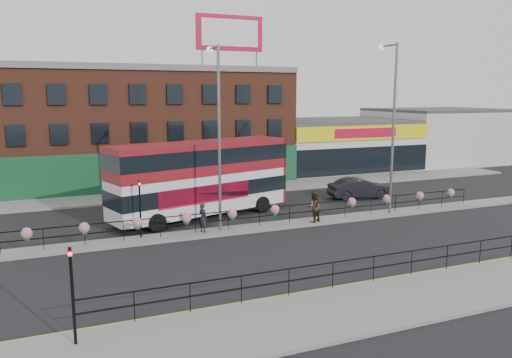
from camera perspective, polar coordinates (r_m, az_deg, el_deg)
name	(u,v)px	position (r m, az deg, el deg)	size (l,w,h in m)	color
ground	(275,227)	(30.63, 2.15, -5.49)	(120.00, 120.00, 0.00)	black
south_pavement	(402,299)	(20.88, 16.33, -13.08)	(60.00, 4.00, 0.15)	gray
north_pavement	(215,191)	(41.54, -4.74, -1.37)	(60.00, 4.00, 0.15)	gray
median	(275,226)	(30.61, 2.15, -5.36)	(60.00, 1.60, 0.15)	gray
yellow_line_inner	(367,281)	(22.60, 12.62, -11.31)	(60.00, 0.10, 0.01)	gold
yellow_line_outer	(370,282)	(22.46, 12.89, -11.46)	(60.00, 0.10, 0.01)	gold
brick_building	(147,126)	(47.65, -12.38, 5.99)	(25.00, 12.21, 10.30)	brown
supermarket	(333,144)	(54.94, 8.76, 3.97)	(15.00, 12.25, 5.30)	silver
warehouse_east	(439,135)	(63.84, 20.18, 4.72)	(14.50, 12.00, 6.30)	#B7B7B1
billboard	(230,33)	(44.70, -3.02, 16.31)	(6.00, 0.29, 4.40)	#AE0B2A
median_railing	(275,210)	(30.37, 2.16, -3.59)	(30.04, 0.56, 1.23)	black
south_railing	(333,269)	(20.92, 8.79, -10.14)	(20.04, 0.05, 1.12)	black
double_decker_bus	(202,171)	(32.58, -6.21, 0.88)	(12.62, 6.24, 4.98)	silver
car	(360,188)	(39.53, 11.77, -1.04)	(5.01, 2.34, 1.59)	black
pedestrian_a	(203,218)	(28.92, -6.09, -4.40)	(0.62, 0.73, 1.71)	black
pedestrian_b	(314,207)	(31.19, 6.61, -3.17)	(1.13, 1.00, 1.92)	black
lamp_column_west	(218,122)	(28.73, -4.42, 6.49)	(0.38, 1.86, 10.59)	slate
lamp_column_east	(391,114)	(34.05, 15.21, 7.21)	(0.40, 1.95, 11.12)	slate
traffic_light_south	(71,275)	(16.81, -20.36, -10.21)	(0.15, 0.28, 3.65)	black
traffic_light_median	(140,196)	(28.16, -13.15, -1.93)	(0.15, 0.28, 3.65)	black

